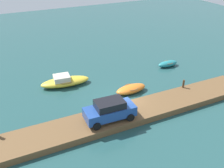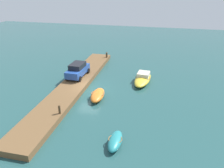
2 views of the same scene
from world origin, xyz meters
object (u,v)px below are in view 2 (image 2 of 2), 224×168
dinghy_teal (115,141)px  mooring_post_mid_west (59,110)px  motorboat_yellow (143,78)px  rowboat_orange (98,95)px  parked_car (78,70)px  mooring_post_west (107,55)px

dinghy_teal → mooring_post_mid_west: bearing=-112.8°
motorboat_yellow → mooring_post_mid_west: bearing=-27.2°
rowboat_orange → parked_car: parked_car is taller
motorboat_yellow → mooring_post_west: mooring_post_west is taller
mooring_post_west → parked_car: (8.43, -1.60, 0.49)m
mooring_post_mid_west → parked_car: 8.94m
rowboat_orange → mooring_post_west: bearing=-173.6°
motorboat_yellow → rowboat_orange: bearing=-32.5°
motorboat_yellow → mooring_post_mid_west: 12.09m
motorboat_yellow → dinghy_teal: bearing=1.8°
dinghy_teal → parked_car: bearing=-146.7°
rowboat_orange → dinghy_teal: size_ratio=1.29×
motorboat_yellow → parked_car: parked_car is taller
dinghy_teal → rowboat_orange: bearing=-153.5°
rowboat_orange → mooring_post_mid_west: 5.19m
rowboat_orange → dinghy_teal: (7.07, 3.51, -0.04)m
motorboat_yellow → mooring_post_mid_west: size_ratio=6.25×
rowboat_orange → mooring_post_west: (-12.57, -2.22, 0.58)m
rowboat_orange → mooring_post_west: mooring_post_west is taller
parked_car → mooring_post_mid_west: bearing=12.6°
mooring_post_mid_west → parked_car: (-8.78, -1.60, 0.48)m
dinghy_teal → parked_car: (-11.20, -7.33, 1.10)m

